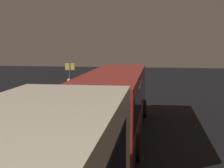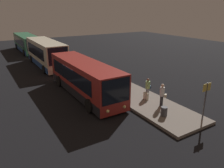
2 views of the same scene
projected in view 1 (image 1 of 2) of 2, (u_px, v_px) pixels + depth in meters
The scene contains 9 objects.
ground at pixel (114, 138), 14.02m from camera, with size 80.00×80.00×0.00m, color black.
platform at pixel (42, 133), 14.47m from camera, with size 20.00×3.50×0.20m.
bus_lead at pixel (114, 104), 14.42m from camera, with size 10.38×2.77×2.91m.
passenger_boarding at pixel (69, 90), 20.57m from camera, with size 0.60×0.54×1.72m.
passenger_waiting at pixel (56, 97), 18.71m from camera, with size 0.50×0.62×1.58m.
passenger_with_bags at pixel (60, 103), 16.16m from camera, with size 0.69×0.60×1.76m.
suitcase at pixel (67, 105), 19.12m from camera, with size 0.43×0.20×0.81m.
sign_post at pixel (70, 75), 23.56m from camera, with size 0.10×0.72×2.56m.
trash_bin at pixel (89, 96), 21.81m from camera, with size 0.44×0.44×0.65m.
Camera 1 is at (-13.45, -1.80, 4.28)m, focal length 50.00 mm.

